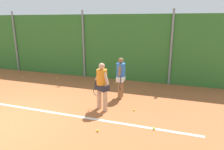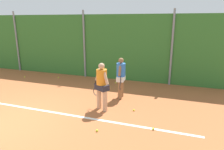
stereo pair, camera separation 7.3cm
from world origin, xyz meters
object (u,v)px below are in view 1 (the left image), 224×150
at_px(tennis_ball_2, 134,110).
at_px(tennis_ball_5, 154,129).
at_px(tennis_ball_3, 98,131).
at_px(player_midcourt, 121,76).
at_px(tennis_ball_4, 58,78).
at_px(tennis_ball_7, 115,83).
at_px(player_foreground_near, 102,84).
at_px(tennis_ball_1, 106,102).
at_px(tennis_ball_0, 24,77).
at_px(tennis_ball_8, 107,83).

relative_size(tennis_ball_2, tennis_ball_5, 1.00).
bearing_deg(tennis_ball_3, tennis_ball_2, 67.68).
height_order(player_midcourt, tennis_ball_4, player_midcourt).
bearing_deg(tennis_ball_7, player_foreground_near, -81.08).
bearing_deg(tennis_ball_4, tennis_ball_3, -46.67).
bearing_deg(tennis_ball_7, tennis_ball_2, -60.99).
xyz_separation_m(tennis_ball_1, tennis_ball_3, (0.49, -2.05, 0.00)).
distance_m(tennis_ball_2, tennis_ball_3, 1.79).
distance_m(player_foreground_near, tennis_ball_1, 1.10).
relative_size(player_midcourt, tennis_ball_0, 24.75).
bearing_deg(tennis_ball_2, tennis_ball_3, -112.32).
distance_m(player_foreground_near, tennis_ball_4, 4.81).
distance_m(tennis_ball_2, tennis_ball_7, 3.24).
xyz_separation_m(player_midcourt, tennis_ball_4, (-4.00, 1.67, -0.88)).
height_order(tennis_ball_0, tennis_ball_7, same).
xyz_separation_m(player_foreground_near, tennis_ball_5, (1.89, -0.81, -0.90)).
distance_m(tennis_ball_0, tennis_ball_5, 8.09).
bearing_deg(tennis_ball_4, tennis_ball_0, -164.76).
relative_size(tennis_ball_2, tennis_ball_8, 1.00).
bearing_deg(tennis_ball_5, tennis_ball_3, -157.78).
distance_m(tennis_ball_3, tennis_ball_8, 4.52).
relative_size(player_foreground_near, tennis_ball_8, 25.16).
distance_m(player_foreground_near, player_midcourt, 1.31).
xyz_separation_m(player_midcourt, tennis_ball_2, (0.78, -1.04, -0.88)).
xyz_separation_m(tennis_ball_3, tennis_ball_7, (-0.89, 4.48, 0.00)).
xyz_separation_m(player_midcourt, tennis_ball_0, (-5.82, 1.17, -0.88)).
height_order(player_midcourt, tennis_ball_8, player_midcourt).
distance_m(player_foreground_near, tennis_ball_2, 1.43).
bearing_deg(tennis_ball_3, tennis_ball_8, 106.06).
distance_m(tennis_ball_1, tennis_ball_3, 2.11).
xyz_separation_m(tennis_ball_1, tennis_ball_5, (1.98, -1.44, 0.00)).
relative_size(player_foreground_near, tennis_ball_5, 25.16).
bearing_deg(player_foreground_near, tennis_ball_5, -173.64).
height_order(tennis_ball_1, tennis_ball_2, same).
bearing_deg(player_midcourt, tennis_ball_3, -2.26).
bearing_deg(tennis_ball_4, tennis_ball_7, 2.27).
xyz_separation_m(tennis_ball_4, tennis_ball_7, (3.22, 0.13, 0.00)).
relative_size(tennis_ball_0, tennis_ball_4, 1.00).
height_order(tennis_ball_4, tennis_ball_8, same).
bearing_deg(tennis_ball_2, tennis_ball_7, 119.01).
height_order(tennis_ball_0, tennis_ball_5, same).
bearing_deg(tennis_ball_3, tennis_ball_5, 22.22).
relative_size(tennis_ball_3, tennis_ball_7, 1.00).
distance_m(tennis_ball_0, tennis_ball_2, 6.96).
bearing_deg(tennis_ball_5, tennis_ball_7, 121.50).
height_order(tennis_ball_3, tennis_ball_4, same).
height_order(tennis_ball_4, tennis_ball_5, same).
bearing_deg(tennis_ball_1, tennis_ball_4, 147.46).
bearing_deg(tennis_ball_5, player_foreground_near, 156.78).
relative_size(player_midcourt, tennis_ball_8, 24.75).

